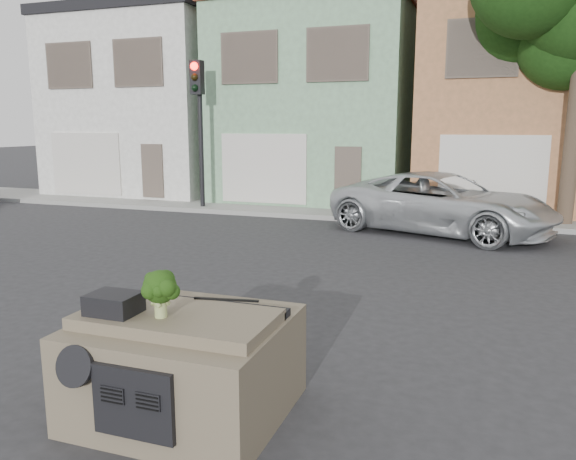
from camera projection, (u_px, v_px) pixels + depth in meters
The scene contains 11 objects.
ground_plane at pixel (285, 319), 8.62m from camera, with size 120.00×120.00×0.00m, color #303033.
sidewalk at pixel (393, 214), 18.34m from camera, with size 40.00×3.00×0.15m, color gray.
townhouse_white at pixel (162, 106), 24.96m from camera, with size 7.20×8.20×7.55m, color silver.
townhouse_mint at pixel (325, 104), 22.51m from camera, with size 7.20×8.20×7.55m, color #7EAD83.
townhouse_tan at pixel (527, 101), 20.06m from camera, with size 7.20×8.20×7.55m, color #B1754B.
silver_pickup at pixel (441, 234), 15.44m from camera, with size 2.77×6.02×1.67m, color silver.
traffic_signal at pixel (199, 137), 19.08m from camera, with size 0.40×0.40×5.10m, color black.
car_dashboard at pixel (186, 361), 5.74m from camera, with size 2.00×1.80×1.12m, color #6B5F4A.
instrument_hump at pixel (114, 303), 5.48m from camera, with size 0.48×0.38×0.20m, color black.
wiper_arm at pixel (226, 300), 5.89m from camera, with size 0.70×0.03×0.02m, color black.
broccoli at pixel (160, 293), 5.34m from camera, with size 0.39×0.39×0.47m, color #19350C.
Camera 1 is at (2.77, -7.74, 2.93)m, focal length 35.00 mm.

